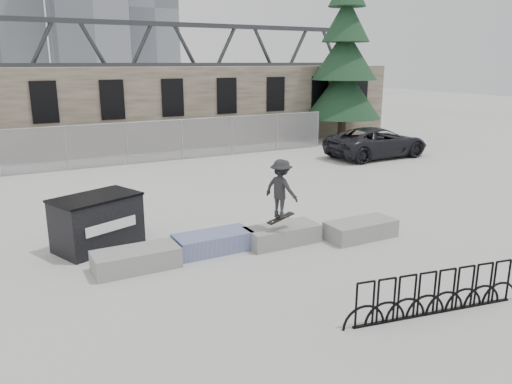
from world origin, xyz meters
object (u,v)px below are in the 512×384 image
planter_center_right (282,234)px  suv (377,142)px  planter_far_left (136,258)px  dumpster (97,222)px  planter_offset (361,229)px  spruce_tree (345,61)px  skateboarder (281,189)px  planter_center_left (213,241)px  bike_rack (436,293)px

planter_center_right → suv: size_ratio=0.36×
planter_far_left → dumpster: 1.99m
planter_offset → dumpster: 7.15m
spruce_tree → skateboarder: bearing=-132.5°
planter_far_left → planter_center_left: size_ratio=1.00×
suv → planter_far_left: bearing=118.6°
planter_center_left → bike_rack: (2.49, -5.12, 0.17)m
dumpster → planter_center_right: bearing=-46.2°
skateboarder → planter_offset: bearing=-122.8°
planter_offset → dumpster: size_ratio=0.81×
suv → skateboarder: 14.04m
suv → skateboarder: skateboarder is taller
planter_center_right → spruce_tree: 19.46m
planter_center_left → suv: 15.10m
planter_far_left → planter_center_left: bearing=5.3°
planter_offset → bike_rack: (-1.55, -4.10, 0.17)m
planter_center_left → planter_center_right: 1.91m
planter_offset → skateboarder: bearing=168.5°
bike_rack → spruce_tree: bearing=57.0°
planter_far_left → dumpster: size_ratio=0.81×
planter_far_left → suv: suv is taller
planter_center_left → planter_offset: bearing=-14.1°
bike_rack → planter_far_left: bearing=132.8°
planter_offset → bike_rack: size_ratio=0.50×
planter_center_left → dumpster: 3.10m
dumpster → skateboarder: skateboarder is taller
planter_center_right → suv: bearing=38.1°
planter_center_left → suv: (12.70, 8.15, 0.50)m
planter_center_right → planter_far_left: bearing=177.8°
planter_center_left → dumpster: (-2.56, 1.68, 0.45)m
planter_center_right → dumpster: size_ratio=0.81×
planter_offset → skateboarder: size_ratio=1.20×
skateboarder → bike_rack: bearing=168.3°
planter_center_left → bike_rack: bearing=-64.1°
planter_far_left → planter_offset: size_ratio=1.00×
planter_center_left → planter_center_right: same height
planter_center_left → skateboarder: skateboarder is taller
spruce_tree → planter_offset: bearing=-126.0°
bike_rack → skateboarder: skateboarder is taller
dumpster → skateboarder: bearing=-49.2°
planter_offset → skateboarder: 2.72m
dumpster → bike_rack: 8.47m
spruce_tree → suv: bearing=-109.8°
planter_center_left → planter_center_right: bearing=-10.5°
suv → planter_offset: bearing=135.7°
planter_offset → suv: bearing=46.6°
planter_center_right → planter_center_left: bearing=169.5°
planter_far_left → spruce_tree: spruce_tree is taller
bike_rack → skateboarder: bearing=99.6°
planter_offset → suv: (8.66, 9.17, 0.50)m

